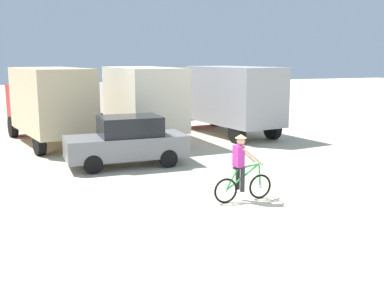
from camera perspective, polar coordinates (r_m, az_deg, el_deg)
name	(u,v)px	position (r m, az deg, el deg)	size (l,w,h in m)	color
ground_plane	(236,212)	(11.81, 5.41, -8.24)	(120.00, 120.00, 0.00)	beige
box_truck_tan_camper	(48,102)	(21.48, -17.18, 4.96)	(3.52, 7.06, 3.35)	#CCB78E
box_truck_cream_rv	(139,99)	(21.82, -6.47, 5.44)	(2.75, 6.87, 3.35)	beige
box_truck_grey_hauler	(228,97)	(23.18, 4.38, 5.77)	(3.29, 7.01, 3.35)	#9E9EA3
sedan_parked	(127,141)	(16.60, -7.92, 0.35)	(4.22, 1.81, 1.76)	slate
cyclist_orange_shirt	(242,170)	(12.43, 6.08, -3.23)	(1.73, 0.52, 1.82)	black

